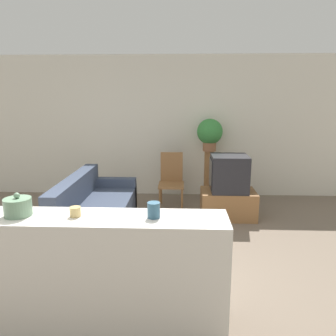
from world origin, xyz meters
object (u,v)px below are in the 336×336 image
at_px(television, 229,173).
at_px(wooden_chair, 171,178).
at_px(couch, 95,214).
at_px(potted_plant, 210,133).
at_px(decorative_bowl, 18,207).

bearing_deg(television, wooden_chair, 150.78).
height_order(couch, potted_plant, potted_plant).
height_order(couch, decorative_bowl, decorative_bowl).
bearing_deg(decorative_bowl, wooden_chair, 70.53).
bearing_deg(couch, decorative_bowl, -92.56).
distance_m(television, wooden_chair, 1.09).
distance_m(television, decorative_bowl, 3.39).
height_order(television, decorative_bowl, decorative_bowl).
xyz_separation_m(wooden_chair, decorative_bowl, (-1.13, -3.19, 0.56)).
relative_size(wooden_chair, decorative_bowl, 4.45).
bearing_deg(television, potted_plant, 103.98).
bearing_deg(decorative_bowl, television, 52.37).
bearing_deg(couch, potted_plant, 44.46).
xyz_separation_m(couch, potted_plant, (1.73, 1.70, 0.97)).
bearing_deg(television, couch, -159.25).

